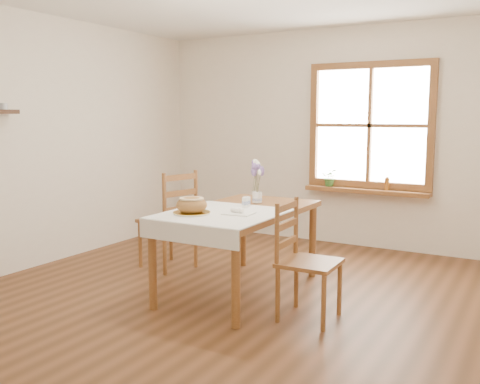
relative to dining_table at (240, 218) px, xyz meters
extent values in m
plane|color=brown|center=(0.00, -0.30, -0.66)|extent=(5.00, 5.00, 0.00)
cube|color=white|center=(0.00, 2.20, 0.64)|extent=(4.50, 0.10, 2.60)
cube|color=white|center=(-2.25, -0.30, 0.64)|extent=(0.10, 5.00, 2.60)
cube|color=brown|center=(0.50, 2.16, 1.48)|extent=(1.46, 0.08, 0.08)
cube|color=brown|center=(0.50, 2.16, 0.10)|extent=(1.46, 0.08, 0.08)
cube|color=brown|center=(-0.19, 2.16, 0.79)|extent=(0.08, 0.08, 1.30)
cube|color=brown|center=(1.19, 2.16, 0.79)|extent=(0.08, 0.08, 1.30)
cube|color=brown|center=(0.50, 2.16, 0.79)|extent=(0.04, 0.06, 1.30)
cube|color=brown|center=(0.50, 2.16, 0.79)|extent=(1.30, 0.06, 0.04)
cube|color=white|center=(0.50, 2.19, 0.79)|extent=(1.30, 0.01, 1.30)
cube|color=brown|center=(0.50, 2.10, 0.03)|extent=(1.46, 0.20, 0.05)
cylinder|color=#B2B7BC|center=(-2.16, -0.72, 0.99)|extent=(0.08, 0.08, 0.06)
cube|color=brown|center=(0.00, 0.00, 0.06)|extent=(0.90, 1.60, 0.05)
cylinder|color=brown|center=(-0.39, -0.74, -0.31)|extent=(0.07, 0.07, 0.70)
cylinder|color=brown|center=(0.39, -0.74, -0.31)|extent=(0.07, 0.07, 0.70)
cylinder|color=brown|center=(-0.39, 0.74, -0.31)|extent=(0.07, 0.07, 0.70)
cylinder|color=brown|center=(0.39, 0.74, -0.31)|extent=(0.07, 0.07, 0.70)
cube|color=white|center=(0.00, -0.30, 0.09)|extent=(0.91, 0.99, 0.01)
cylinder|color=white|center=(-0.20, -0.46, 0.10)|extent=(0.37, 0.37, 0.02)
ellipsoid|color=#AD743D|center=(-0.20, -0.46, 0.18)|extent=(0.26, 0.26, 0.14)
cube|color=white|center=(0.14, -0.26, 0.10)|extent=(0.26, 0.22, 0.01)
cylinder|color=white|center=(0.02, 0.10, 0.14)|extent=(0.06, 0.06, 0.09)
cylinder|color=white|center=(0.04, 0.02, 0.15)|extent=(0.06, 0.06, 0.10)
cylinder|color=white|center=(-0.01, 0.34, 0.14)|extent=(0.12, 0.12, 0.10)
imported|color=#376A2A|center=(0.05, 2.10, 0.13)|extent=(0.22, 0.24, 0.17)
cylinder|color=#9B5A1C|center=(0.74, 2.10, 0.13)|extent=(0.06, 0.06, 0.16)
camera|label=1|loc=(2.31, -4.02, 0.90)|focal=40.00mm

